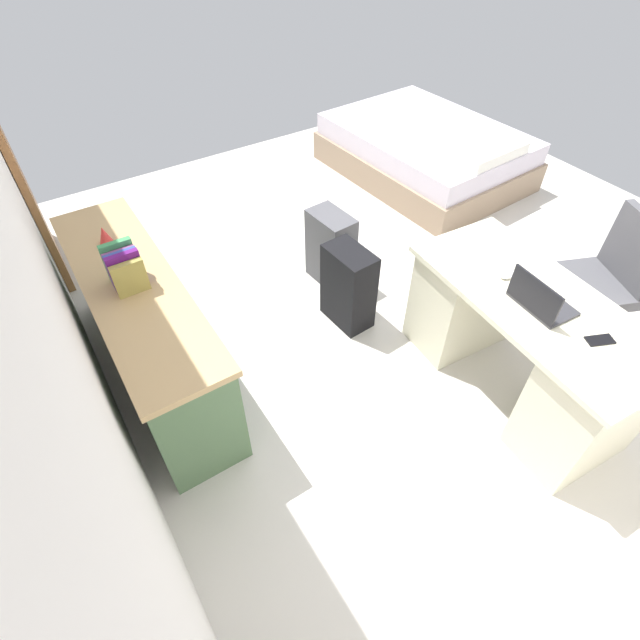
# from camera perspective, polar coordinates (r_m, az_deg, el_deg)

# --- Properties ---
(ground_plane) EXTENTS (5.55, 5.55, 0.00)m
(ground_plane) POSITION_cam_1_polar(r_m,az_deg,el_deg) (3.92, 9.21, 4.47)
(ground_plane) COLOR beige
(wall_back) EXTENTS (4.55, 0.10, 2.61)m
(wall_back) POSITION_cam_1_polar(r_m,az_deg,el_deg) (2.45, -31.97, 8.26)
(wall_back) COLOR white
(wall_back) RESTS_ON ground_plane
(door_wooden) EXTENTS (0.88, 0.05, 2.04)m
(door_wooden) POSITION_cam_1_polar(r_m,az_deg,el_deg) (4.13, -33.05, 16.95)
(door_wooden) COLOR #936038
(door_wooden) RESTS_ON ground_plane
(desk) EXTENTS (1.49, 0.77, 0.75)m
(desk) POSITION_cam_1_polar(r_m,az_deg,el_deg) (3.10, 22.33, -2.58)
(desk) COLOR beige
(desk) RESTS_ON ground_plane
(office_chair) EXTENTS (0.60, 0.60, 0.94)m
(office_chair) POSITION_cam_1_polar(r_m,az_deg,el_deg) (3.63, 29.51, 3.10)
(office_chair) COLOR black
(office_chair) RESTS_ON ground_plane
(credenza) EXTENTS (1.80, 0.48, 0.77)m
(credenza) POSITION_cam_1_polar(r_m,az_deg,el_deg) (3.13, -19.56, -1.12)
(credenza) COLOR #4C6B47
(credenza) RESTS_ON ground_plane
(bed) EXTENTS (1.97, 1.50, 0.58)m
(bed) POSITION_cam_1_polar(r_m,az_deg,el_deg) (5.30, 12.26, 18.71)
(bed) COLOR gray
(bed) RESTS_ON ground_plane
(suitcase_black) EXTENTS (0.37, 0.24, 0.60)m
(suitcase_black) POSITION_cam_1_polar(r_m,az_deg,el_deg) (3.37, 3.34, 3.88)
(suitcase_black) COLOR black
(suitcase_black) RESTS_ON ground_plane
(suitcase_spare_grey) EXTENTS (0.38, 0.25, 0.58)m
(suitcase_spare_grey) POSITION_cam_1_polar(r_m,az_deg,el_deg) (3.72, 1.26, 8.37)
(suitcase_spare_grey) COLOR #4C4C51
(suitcase_spare_grey) RESTS_ON ground_plane
(laptop) EXTENTS (0.33, 0.24, 0.21)m
(laptop) POSITION_cam_1_polar(r_m,az_deg,el_deg) (2.78, 24.29, 2.12)
(laptop) COLOR #333338
(laptop) RESTS_ON desk
(computer_mouse) EXTENTS (0.07, 0.10, 0.03)m
(computer_mouse) POSITION_cam_1_polar(r_m,az_deg,el_deg) (2.94, 21.11, 4.97)
(computer_mouse) COLOR white
(computer_mouse) RESTS_ON desk
(cell_phone_near_laptop) EXTENTS (0.12, 0.15, 0.01)m
(cell_phone_near_laptop) POSITION_cam_1_polar(r_m,az_deg,el_deg) (2.76, 29.95, -2.05)
(cell_phone_near_laptop) COLOR black
(cell_phone_near_laptop) RESTS_ON desk
(book_row) EXTENTS (0.20, 0.17, 0.23)m
(book_row) POSITION_cam_1_polar(r_m,az_deg,el_deg) (2.80, -21.87, 5.62)
(book_row) COLOR olive
(book_row) RESTS_ON credenza
(figurine_small) EXTENTS (0.08, 0.08, 0.11)m
(figurine_small) POSITION_cam_1_polar(r_m,az_deg,el_deg) (3.21, -23.95, 9.08)
(figurine_small) COLOR red
(figurine_small) RESTS_ON credenza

